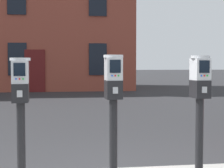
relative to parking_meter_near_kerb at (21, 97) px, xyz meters
The scene contains 3 objects.
parking_meter_near_kerb is the anchor object (origin of this frame).
parking_meter_twin_adjacent 1.00m from the parking_meter_near_kerb, ahead, with size 0.22×0.25×1.36m.
parking_meter_end_of_row 2.00m from the parking_meter_near_kerb, ahead, with size 0.22×0.25×1.36m.
Camera 1 is at (-0.72, -4.26, 1.40)m, focal length 60.55 mm.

